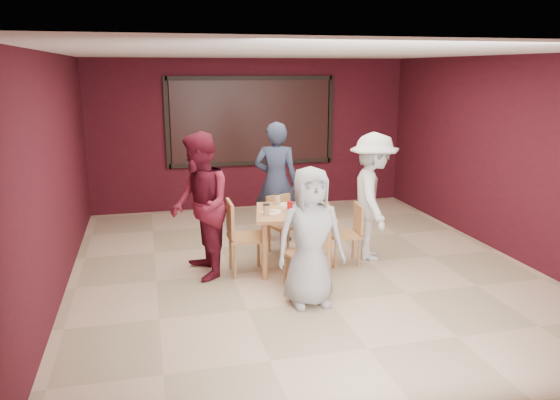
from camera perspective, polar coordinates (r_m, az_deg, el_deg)
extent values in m
plane|color=#CBAB8D|center=(7.40, 2.35, -7.09)|extent=(7.00, 7.00, 0.00)
cube|color=black|center=(10.33, -2.97, 8.22)|extent=(3.00, 0.02, 1.50)
cube|color=tan|center=(7.17, 1.55, -1.31)|extent=(1.19, 1.19, 0.04)
cylinder|color=tan|center=(7.65, -1.66, -3.43)|extent=(0.07, 0.07, 0.75)
cylinder|color=tan|center=(7.70, 4.33, -3.36)|extent=(0.07, 0.07, 0.75)
cylinder|color=tan|center=(6.89, -1.60, -5.39)|extent=(0.07, 0.07, 0.75)
cylinder|color=tan|center=(6.94, 5.07, -5.29)|extent=(0.07, 0.07, 0.75)
cylinder|color=white|center=(6.87, 2.26, -1.75)|extent=(0.25, 0.25, 0.01)
cone|color=#F2B555|center=(6.86, 2.26, -1.63)|extent=(0.23, 0.23, 0.02)
cylinder|color=beige|center=(6.80, 3.61, -1.36)|extent=(0.09, 0.09, 0.14)
cylinder|color=black|center=(6.78, 3.62, -0.74)|extent=(0.09, 0.09, 0.01)
cylinder|color=white|center=(7.46, 0.91, -0.50)|extent=(0.25, 0.25, 0.01)
cone|color=#F2B555|center=(7.45, 0.91, -0.39)|extent=(0.23, 0.23, 0.02)
cylinder|color=beige|center=(7.50, -0.30, 0.08)|extent=(0.09, 0.09, 0.14)
cylinder|color=black|center=(7.48, -0.30, 0.65)|extent=(0.09, 0.09, 0.01)
cylinder|color=white|center=(7.09, -0.91, -1.26)|extent=(0.25, 0.25, 0.01)
cone|color=#F2B555|center=(7.08, -0.91, -1.14)|extent=(0.23, 0.23, 0.02)
cylinder|color=beige|center=(6.92, -1.44, -1.08)|extent=(0.09, 0.09, 0.14)
cylinder|color=black|center=(6.90, -1.44, -0.47)|extent=(0.09, 0.09, 0.01)
cylinder|color=white|center=(7.25, 3.97, -0.95)|extent=(0.25, 0.25, 0.01)
cone|color=#F2B555|center=(7.25, 3.97, -0.83)|extent=(0.23, 0.23, 0.02)
cylinder|color=beige|center=(7.39, 4.36, -0.16)|extent=(0.09, 0.09, 0.14)
cylinder|color=black|center=(7.37, 4.38, 0.42)|extent=(0.09, 0.09, 0.01)
cylinder|color=silver|center=(7.14, 2.28, -0.78)|extent=(0.06, 0.06, 0.10)
cylinder|color=silver|center=(7.08, 1.91, -0.97)|extent=(0.05, 0.05, 0.08)
cylinder|color=#A40B0E|center=(7.07, 1.01, -0.73)|extent=(0.07, 0.07, 0.15)
cube|color=black|center=(7.14, 1.46, -0.75)|extent=(0.13, 0.10, 0.11)
cube|color=#A67F40|center=(6.65, 2.51, -5.70)|extent=(0.51, 0.51, 0.04)
cylinder|color=#A67F40|center=(6.94, 2.91, -6.79)|extent=(0.04, 0.04, 0.40)
cylinder|color=#A67F40|center=(6.77, 0.55, -7.29)|extent=(0.04, 0.04, 0.40)
cylinder|color=#A67F40|center=(6.68, 4.47, -7.63)|extent=(0.04, 0.04, 0.40)
cylinder|color=#A67F40|center=(6.51, 2.05, -8.18)|extent=(0.04, 0.04, 0.40)
cube|color=#A67F40|center=(6.43, 3.43, -4.20)|extent=(0.40, 0.15, 0.39)
cube|color=#A67F40|center=(7.86, 0.50, -2.69)|extent=(0.51, 0.51, 0.04)
cylinder|color=#A67F40|center=(7.71, 0.12, -4.69)|extent=(0.03, 0.03, 0.39)
cylinder|color=#A67F40|center=(7.87, 2.13, -4.30)|extent=(0.03, 0.03, 0.39)
cylinder|color=#A67F40|center=(7.97, -1.12, -4.07)|extent=(0.03, 0.03, 0.39)
cylinder|color=#A67F40|center=(8.13, 0.85, -3.70)|extent=(0.03, 0.03, 0.39)
cube|color=#A67F40|center=(7.94, -0.20, -0.79)|extent=(0.39, 0.16, 0.38)
cube|color=#A67F40|center=(7.09, -3.49, -3.94)|extent=(0.47, 0.47, 0.04)
cylinder|color=#A67F40|center=(7.03, -1.66, -6.24)|extent=(0.04, 0.04, 0.46)
cylinder|color=#A67F40|center=(7.38, -2.26, -5.26)|extent=(0.04, 0.04, 0.46)
cylinder|color=#A67F40|center=(6.97, -4.73, -6.47)|extent=(0.04, 0.04, 0.46)
cylinder|color=#A67F40|center=(7.32, -5.19, -5.47)|extent=(0.04, 0.04, 0.46)
cube|color=#A67F40|center=(6.99, -5.23, -1.95)|extent=(0.04, 0.47, 0.45)
cube|color=#A67F40|center=(7.49, 6.80, -3.63)|extent=(0.44, 0.44, 0.04)
cylinder|color=#A67F40|center=(7.66, 5.28, -4.86)|extent=(0.03, 0.03, 0.39)
cylinder|color=#A67F40|center=(7.36, 5.84, -5.65)|extent=(0.03, 0.03, 0.39)
cylinder|color=#A67F40|center=(7.74, 7.63, -4.74)|extent=(0.03, 0.03, 0.39)
cylinder|color=#A67F40|center=(7.44, 8.28, -5.51)|extent=(0.03, 0.03, 0.39)
cube|color=#A67F40|center=(7.47, 8.20, -1.88)|extent=(0.08, 0.40, 0.38)
imported|color=#9C9C9C|center=(6.07, 3.18, -3.89)|extent=(0.78, 0.51, 1.59)
imported|color=#2A324A|center=(8.33, -0.41, 1.88)|extent=(0.78, 0.64, 1.84)
imported|color=maroon|center=(6.91, -8.35, -0.65)|extent=(0.79, 0.97, 1.86)
imported|color=silver|center=(7.65, 9.67, 0.34)|extent=(0.92, 1.27, 1.77)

